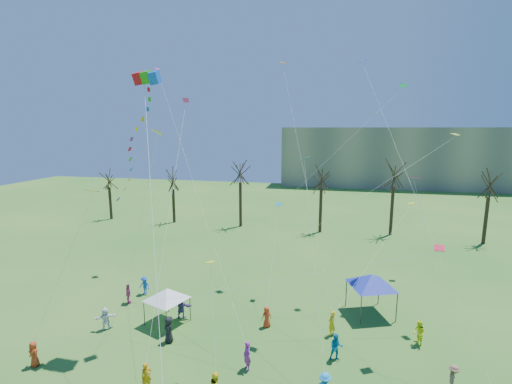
% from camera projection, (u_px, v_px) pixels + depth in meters
% --- Properties ---
extents(distant_building, '(60.00, 14.00, 15.00)m').
position_uv_depth(distant_building, '(401.00, 157.00, 91.41)').
color(distant_building, gray).
rests_on(distant_building, ground).
extents(bare_tree_row, '(69.29, 9.10, 10.68)m').
position_uv_depth(bare_tree_row, '(341.00, 183.00, 50.23)').
color(bare_tree_row, black).
rests_on(bare_tree_row, ground).
extents(big_box_kite, '(4.18, 6.56, 20.19)m').
position_uv_depth(big_box_kite, '(138.00, 147.00, 22.91)').
color(big_box_kite, red).
rests_on(big_box_kite, ground).
extents(canopy_tent_white, '(3.46, 3.46, 2.79)m').
position_uv_depth(canopy_tent_white, '(167.00, 294.00, 26.97)').
color(canopy_tent_white, '#3F3F44').
rests_on(canopy_tent_white, ground).
extents(canopy_tent_blue, '(4.19, 4.19, 3.34)m').
position_uv_depth(canopy_tent_blue, '(372.00, 280.00, 28.28)').
color(canopy_tent_blue, '#3F3F44').
rests_on(canopy_tent_blue, ground).
extents(festival_crowd, '(26.92, 12.50, 1.86)m').
position_uv_depth(festival_crowd, '(237.00, 336.00, 24.05)').
color(festival_crowd, '#BD3A17').
rests_on(festival_crowd, ground).
extents(small_kites_aloft, '(27.79, 19.79, 31.94)m').
position_uv_depth(small_kites_aloft, '(286.00, 156.00, 27.39)').
color(small_kites_aloft, '#FE9D0D').
rests_on(small_kites_aloft, ground).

